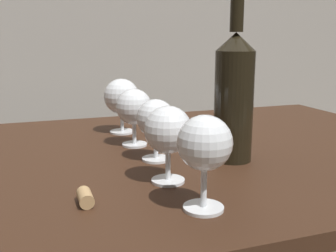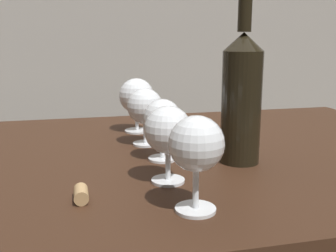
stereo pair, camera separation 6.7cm
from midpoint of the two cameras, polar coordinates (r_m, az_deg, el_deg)
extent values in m
cube|color=#382114|center=(0.89, 4.65, -4.43)|extent=(1.28, 0.84, 0.03)
cylinder|color=#382114|center=(1.57, 21.03, -12.04)|extent=(0.06, 0.06, 0.72)
cylinder|color=white|center=(0.59, 7.25, -11.75)|extent=(0.06, 0.06, 0.00)
cylinder|color=white|center=(0.57, 7.35, -8.37)|extent=(0.01, 0.01, 0.07)
sphere|color=white|center=(0.55, 7.52, -2.55)|extent=(0.08, 0.08, 0.08)
ellipsoid|color=pink|center=(0.56, 7.51, -3.10)|extent=(0.07, 0.07, 0.02)
cylinder|color=white|center=(0.69, 2.77, -7.82)|extent=(0.06, 0.06, 0.00)
cylinder|color=white|center=(0.68, 2.80, -5.21)|extent=(0.01, 0.01, 0.06)
sphere|color=white|center=(0.67, 2.86, -0.56)|extent=(0.08, 0.08, 0.08)
ellipsoid|color=maroon|center=(0.67, 2.85, -0.80)|extent=(0.07, 0.07, 0.03)
cylinder|color=white|center=(0.81, 1.54, -4.71)|extent=(0.06, 0.06, 0.00)
cylinder|color=white|center=(0.80, 1.55, -2.60)|extent=(0.01, 0.01, 0.06)
sphere|color=white|center=(0.79, 1.57, 1.12)|extent=(0.08, 0.08, 0.08)
ellipsoid|color=gold|center=(0.79, 1.57, 0.77)|extent=(0.07, 0.07, 0.02)
cylinder|color=white|center=(0.92, -1.19, -2.56)|extent=(0.06, 0.06, 0.00)
cylinder|color=white|center=(0.92, -1.20, -0.63)|extent=(0.01, 0.01, 0.06)
sphere|color=white|center=(0.90, -1.21, 2.83)|extent=(0.08, 0.08, 0.08)
ellipsoid|color=#EACC66|center=(0.90, -1.21, 2.86)|extent=(0.07, 0.07, 0.04)
cylinder|color=white|center=(1.05, -2.63, -0.70)|extent=(0.06, 0.06, 0.00)
cylinder|color=white|center=(1.04, -2.65, 1.06)|extent=(0.01, 0.01, 0.06)
sphere|color=white|center=(1.03, -2.68, 4.32)|extent=(0.09, 0.09, 0.09)
ellipsoid|color=#380711|center=(1.03, -2.68, 4.11)|extent=(0.08, 0.08, 0.03)
cylinder|color=black|center=(0.79, 12.77, 2.49)|extent=(0.08, 0.08, 0.22)
cone|color=black|center=(0.78, 13.22, 11.64)|extent=(0.08, 0.08, 0.03)
cylinder|color=black|center=(0.78, 13.43, 15.68)|extent=(0.03, 0.03, 0.08)
cylinder|color=tan|center=(0.62, -9.29, -9.62)|extent=(0.02, 0.04, 0.02)
camera|label=1|loc=(0.03, -87.14, 0.64)|focal=42.74mm
camera|label=2|loc=(0.03, 92.86, -0.64)|focal=42.74mm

